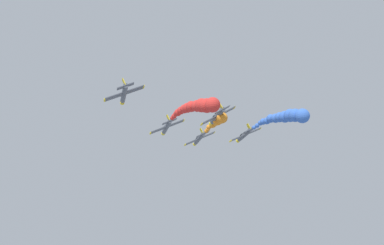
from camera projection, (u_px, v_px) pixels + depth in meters
The scene contains 8 objects.
airplane_lead at pixel (199, 139), 118.28m from camera, with size 8.71×10.35×4.60m.
smoke_trail_lead at pixel (218, 121), 101.17m from camera, with size 2.72×16.75×3.37m.
airplane_left_inner at pixel (167, 127), 107.16m from camera, with size 8.78×10.35×4.45m.
smoke_trail_left_inner at pixel (198, 107), 87.01m from camera, with size 6.30×21.68×5.80m.
airplane_right_inner at pixel (245, 135), 112.21m from camera, with size 8.77×10.35×4.47m.
smoke_trail_right_inner at pixel (287, 117), 92.21m from camera, with size 5.05×21.22×5.65m.
airplane_left_outer at pixel (217, 116), 98.88m from camera, with size 8.38×10.35×5.23m.
airplane_right_outer at pixel (124, 94), 94.34m from camera, with size 8.78×10.35×4.45m.
Camera 1 is at (-22.70, -97.70, 91.66)m, focal length 40.02 mm.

